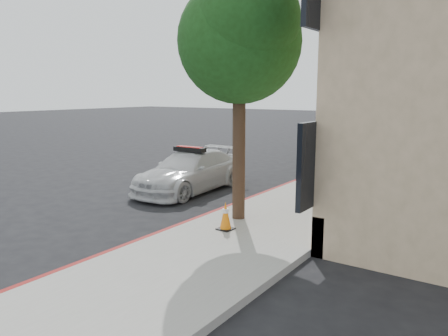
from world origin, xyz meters
name	(u,v)px	position (x,y,z in m)	size (l,w,h in m)	color
ground	(195,193)	(0.00, 0.00, 0.00)	(120.00, 120.00, 0.00)	black
sidewalk	(394,160)	(3.60, 10.00, 0.07)	(3.20, 50.00, 0.15)	gray
curb_strip	(360,157)	(2.06, 10.00, 0.07)	(0.12, 50.00, 0.15)	maroon
tree_near	(240,40)	(2.93, -2.01, 4.27)	(2.92, 2.82, 5.62)	black
tree_mid	(355,64)	(2.93, 5.99, 4.16)	(2.77, 2.64, 5.43)	black
tree_far	(405,67)	(2.93, 13.99, 4.39)	(3.10, 3.00, 5.81)	black
police_car	(190,171)	(-0.30, 0.12, 0.65)	(1.96, 4.48, 1.43)	silver
parked_car_mid	(340,137)	(0.55, 11.37, 0.82)	(1.95, 4.84, 1.65)	black
parked_car_far	(391,128)	(1.20, 18.98, 0.80)	(1.69, 4.85, 1.60)	black
fire_hydrant	(305,182)	(3.19, 1.15, 0.51)	(0.32, 0.29, 0.75)	white
traffic_cone	(226,216)	(3.15, -2.92, 0.46)	(0.35, 0.35, 0.62)	black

